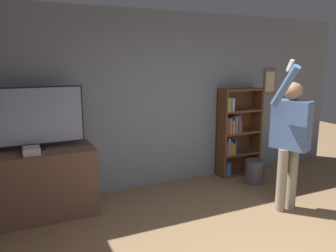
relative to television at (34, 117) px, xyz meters
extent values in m
cube|color=gray|center=(1.83, 0.36, 0.08)|extent=(7.12, 0.06, 2.70)
cube|color=olive|center=(4.00, 0.31, 0.31)|extent=(0.26, 0.02, 0.46)
cube|color=beige|center=(4.00, 0.30, 0.31)|extent=(0.20, 0.01, 0.36)
cube|color=brown|center=(0.00, -0.06, -0.84)|extent=(1.38, 0.66, 0.86)
cylinder|color=black|center=(0.00, 0.00, -0.40)|extent=(0.22, 0.22, 0.03)
cylinder|color=black|center=(0.00, 0.00, -0.36)|extent=(0.06, 0.06, 0.05)
cube|color=black|center=(0.00, 0.00, 0.02)|extent=(1.19, 0.04, 0.73)
cube|color=#8C9EC6|center=(0.00, -0.02, 0.02)|extent=(1.15, 0.01, 0.69)
cube|color=silver|center=(-0.07, -0.20, -0.37)|extent=(0.19, 0.23, 0.08)
cube|color=brown|center=(2.90, 0.17, -0.52)|extent=(0.04, 0.28, 1.50)
cube|color=brown|center=(3.62, 0.17, -0.52)|extent=(0.04, 0.28, 1.50)
cube|color=brown|center=(3.26, 0.30, -0.52)|extent=(0.76, 0.01, 1.50)
cube|color=brown|center=(3.26, 0.17, -1.25)|extent=(0.69, 0.28, 0.04)
cube|color=brown|center=(3.26, 0.17, -0.90)|extent=(0.69, 0.28, 0.04)
cube|color=brown|center=(3.26, 0.17, -0.52)|extent=(0.69, 0.28, 0.04)
cube|color=brown|center=(3.26, 0.17, -0.15)|extent=(0.69, 0.28, 0.04)
cube|color=brown|center=(3.26, 0.17, 0.21)|extent=(0.69, 0.28, 0.04)
cube|color=#2D569E|center=(2.93, 0.15, -1.16)|extent=(0.04, 0.25, 0.19)
cube|color=#5B8E99|center=(2.97, 0.16, -1.13)|extent=(0.03, 0.26, 0.24)
cube|color=#2D569E|center=(3.01, 0.16, -1.14)|extent=(0.03, 0.26, 0.23)
cube|color=red|center=(2.93, 0.13, -0.77)|extent=(0.03, 0.20, 0.22)
cube|color=#5B8E99|center=(2.97, 0.16, -0.73)|extent=(0.04, 0.27, 0.29)
cube|color=orange|center=(3.02, 0.15, -0.76)|extent=(0.03, 0.24, 0.23)
cube|color=gold|center=(3.07, 0.14, -0.78)|extent=(0.03, 0.23, 0.19)
cube|color=#2D569E|center=(3.11, 0.15, -0.75)|extent=(0.03, 0.25, 0.25)
cube|color=red|center=(2.93, 0.14, -0.37)|extent=(0.04, 0.23, 0.26)
cube|color=#5B8E99|center=(2.99, 0.13, -0.37)|extent=(0.04, 0.21, 0.26)
cube|color=orange|center=(3.04, 0.15, -0.39)|extent=(0.04, 0.25, 0.22)
cube|color=#5B8E99|center=(3.10, 0.13, -0.36)|extent=(0.04, 0.20, 0.28)
cube|color=#7A3889|center=(3.16, 0.14, -0.36)|extent=(0.04, 0.23, 0.29)
cube|color=#99663D|center=(3.20, 0.14, -0.40)|extent=(0.02, 0.22, 0.20)
cube|color=gold|center=(2.93, 0.14, -0.01)|extent=(0.03, 0.23, 0.23)
cube|color=#5B8E99|center=(2.98, 0.14, -0.02)|extent=(0.04, 0.23, 0.22)
cube|color=beige|center=(3.02, 0.13, -0.02)|extent=(0.03, 0.20, 0.21)
cylinder|color=gray|center=(2.89, -1.26, -0.85)|extent=(0.13, 0.13, 0.84)
cylinder|color=gray|center=(3.07, -1.26, -0.85)|extent=(0.13, 0.13, 0.84)
cube|color=#4C6B9E|center=(2.98, -1.26, -0.12)|extent=(0.38, 0.52, 0.63)
sphere|color=#9E7556|center=(2.98, -1.26, 0.31)|extent=(0.23, 0.23, 0.23)
cylinder|color=#4C6B9E|center=(3.24, -1.26, -0.13)|extent=(0.09, 0.09, 0.58)
cylinder|color=#4C6B9E|center=(2.72, -1.37, 0.39)|extent=(0.09, 0.41, 0.53)
cube|color=white|center=(2.72, -1.43, 0.63)|extent=(0.04, 0.09, 0.14)
cylinder|color=#4C4C51|center=(3.21, -0.32, -1.08)|extent=(0.29, 0.29, 0.39)
camera|label=1|loc=(-0.18, -4.31, 0.69)|focal=35.00mm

